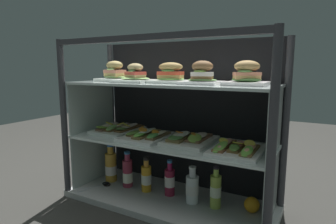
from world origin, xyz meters
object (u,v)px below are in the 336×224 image
plated_roll_sandwich_far_left (247,76)px  juice_bottle_front_right_end (111,167)px  plated_roll_sandwich_far_right (115,73)px  orange_fruit_beside_bottles (252,205)px  kitchen_scissors (102,185)px  plated_roll_sandwich_near_right_corner (170,75)px  open_sandwich_tray_right_of_center (237,148)px  juice_bottle_back_right (170,181)px  open_sandwich_tray_near_right_corner (118,129)px  open_sandwich_tray_far_right (189,139)px  plated_roll_sandwich_center (202,76)px  juice_bottle_front_left_end (192,188)px  juice_bottle_front_second (146,178)px  plated_roll_sandwich_near_left_corner (135,76)px  juice_bottle_back_left (128,173)px  open_sandwich_tray_center (147,135)px  juice_bottle_back_center (216,190)px

plated_roll_sandwich_far_left → juice_bottle_front_right_end: bearing=178.5°
plated_roll_sandwich_far_right → plated_roll_sandwich_far_left: plated_roll_sandwich_far_right is taller
orange_fruit_beside_bottles → kitchen_scissors: bearing=-172.1°
plated_roll_sandwich_near_right_corner → kitchen_scissors: size_ratio=0.97×
plated_roll_sandwich_far_right → open_sandwich_tray_right_of_center: plated_roll_sandwich_far_right is taller
juice_bottle_back_right → kitchen_scissors: bearing=-167.6°
plated_roll_sandwich_near_right_corner → orange_fruit_beside_bottles: bearing=4.0°
open_sandwich_tray_near_right_corner → open_sandwich_tray_far_right: (0.49, -0.02, 0.00)m
plated_roll_sandwich_center → juice_bottle_back_right: plated_roll_sandwich_center is taller
open_sandwich_tray_far_right → orange_fruit_beside_bottles: size_ratio=3.76×
open_sandwich_tray_far_right → juice_bottle_back_right: size_ratio=1.42×
plated_roll_sandwich_center → orange_fruit_beside_bottles: 0.69m
juice_bottle_front_right_end → orange_fruit_beside_bottles: bearing=2.0°
plated_roll_sandwich_near_right_corner → juice_bottle_front_left_end: (0.15, -0.02, -0.60)m
plated_roll_sandwich_near_right_corner → juice_bottle_front_second: bearing=-173.5°
plated_roll_sandwich_near_left_corner → juice_bottle_back_right: (0.19, 0.05, -0.59)m
juice_bottle_front_left_end → juice_bottle_front_right_end: bearing=178.3°
juice_bottle_back_left → orange_fruit_beside_bottles: 0.74m
open_sandwich_tray_center → plated_roll_sandwich_near_right_corner: bearing=23.3°
orange_fruit_beside_bottles → juice_bottle_front_right_end: bearing=-178.0°
plated_roll_sandwich_center → juice_bottle_back_center: plated_roll_sandwich_center is taller
juice_bottle_back_left → juice_bottle_front_left_end: juice_bottle_back_left is taller
plated_roll_sandwich_far_left → juice_bottle_front_second: size_ratio=0.92×
plated_roll_sandwich_center → juice_bottle_front_right_end: (-0.63, 0.03, -0.59)m
open_sandwich_tray_near_right_corner → juice_bottle_back_center: size_ratio=1.33×
plated_roll_sandwich_far_left → orange_fruit_beside_bottles: (0.04, 0.05, -0.64)m
plated_roll_sandwich_far_left → open_sandwich_tray_near_right_corner: (-0.78, 0.02, -0.33)m
juice_bottle_front_second → juice_bottle_back_center: size_ratio=0.93×
plated_roll_sandwich_far_right → juice_bottle_front_left_end: plated_roll_sandwich_far_right is taller
plated_roll_sandwich_far_right → juice_bottle_front_second: size_ratio=0.89×
plated_roll_sandwich_far_left → open_sandwich_tray_far_right: (-0.29, 0.01, -0.33)m
open_sandwich_tray_center → juice_bottle_front_left_end: open_sandwich_tray_center is taller
juice_bottle_front_second → juice_bottle_back_right: bearing=7.7°
plated_roll_sandwich_far_left → kitchen_scissors: size_ratio=0.94×
juice_bottle_front_second → plated_roll_sandwich_far_right: bearing=172.5°
open_sandwich_tray_center → juice_bottle_front_left_end: 0.38m
plated_roll_sandwich_center → plated_roll_sandwich_far_left: plated_roll_sandwich_center is taller
open_sandwich_tray_center → juice_bottle_back_right: (0.12, 0.05, -0.27)m
plated_roll_sandwich_near_left_corner → juice_bottle_front_left_end: (0.34, 0.03, -0.59)m
open_sandwich_tray_right_of_center → juice_bottle_front_second: (-0.54, 0.05, -0.27)m
plated_roll_sandwich_near_right_corner → orange_fruit_beside_bottles: 0.78m
plated_roll_sandwich_far_right → plated_roll_sandwich_near_right_corner: (0.39, -0.01, -0.01)m
plated_roll_sandwich_center → juice_bottle_back_right: (-0.20, 0.03, -0.60)m
juice_bottle_back_right → open_sandwich_tray_center: bearing=-155.1°
plated_roll_sandwich_far_right → juice_bottle_back_left: (0.10, -0.03, -0.60)m
plated_roll_sandwich_far_right → juice_bottle_back_center: bearing=-2.1°
plated_roll_sandwich_near_right_corner → juice_bottle_front_right_end: bearing=179.9°
juice_bottle_back_left → juice_bottle_front_second: (0.14, 0.00, -0.00)m
juice_bottle_back_center → kitchen_scissors: 0.71m
plated_roll_sandwich_far_left → juice_bottle_back_center: 0.60m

